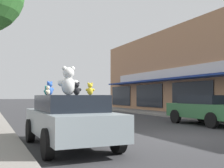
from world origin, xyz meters
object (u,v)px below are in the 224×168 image
object	(u,v)px
plush_art_car	(69,119)
teddy_bear_teal	(47,90)
teddy_bear_cream	(48,91)
teddy_bear_yellow	(90,89)
parked_car_far_center	(206,108)
teddy_bear_black	(77,89)
teddy_bear_blue	(50,88)
teddy_bear_giant	(68,81)

from	to	relation	value
plush_art_car	teddy_bear_teal	distance (m)	0.99
plush_art_car	teddy_bear_cream	bearing A→B (deg)	-163.78
plush_art_car	teddy_bear_teal	size ratio (longest dim) A/B	16.65
teddy_bear_yellow	parked_car_far_center	world-z (taller)	teddy_bear_yellow
plush_art_car	parked_car_far_center	xyz separation A→B (m)	(7.60, 3.09, 0.02)
teddy_bear_black	teddy_bear_yellow	bearing A→B (deg)	100.55
teddy_bear_blue	plush_art_car	bearing A→B (deg)	126.91
plush_art_car	teddy_bear_giant	size ratio (longest dim) A/B	5.06
teddy_bear_black	teddy_bear_blue	distance (m)	0.77
teddy_bear_cream	teddy_bear_blue	xyz separation A→B (m)	(0.14, 0.47, 0.07)
parked_car_far_center	teddy_bear_cream	bearing A→B (deg)	-158.30
teddy_bear_yellow	teddy_bear_blue	bearing A→B (deg)	-32.07
teddy_bear_black	teddy_bear_yellow	distance (m)	1.09
plush_art_car	parked_car_far_center	distance (m)	8.20
teddy_bear_giant	plush_art_car	bearing A→B (deg)	89.80
teddy_bear_giant	parked_car_far_center	size ratio (longest dim) A/B	0.20
teddy_bear_black	parked_car_far_center	size ratio (longest dim) A/B	0.09
teddy_bear_cream	teddy_bear_teal	bearing A→B (deg)	-131.88
teddy_bear_giant	parked_car_far_center	bearing A→B (deg)	-150.06
parked_car_far_center	teddy_bear_yellow	bearing A→B (deg)	-151.74
plush_art_car	teddy_bear_black	size ratio (longest dim) A/B	11.04
teddy_bear_black	teddy_bear_giant	bearing A→B (deg)	-11.37
teddy_bear_teal	plush_art_car	bearing A→B (deg)	-129.92
teddy_bear_cream	parked_car_far_center	xyz separation A→B (m)	(8.22, 3.27, -0.74)
teddy_bear_yellow	teddy_bear_cream	bearing A→B (deg)	-12.35
teddy_bear_giant	teddy_bear_teal	xyz separation A→B (m)	(-0.69, -0.40, -0.28)
teddy_bear_black	teddy_bear_blue	world-z (taller)	teddy_bear_blue
teddy_bear_cream	teddy_bear_blue	bearing A→B (deg)	-152.16
teddy_bear_teal	teddy_bear_black	xyz separation A→B (m)	(0.91, 0.31, 0.06)
teddy_bear_giant	teddy_bear_black	xyz separation A→B (m)	(0.22, -0.08, -0.22)
teddy_bear_giant	parked_car_far_center	xyz separation A→B (m)	(7.54, 2.75, -1.02)
teddy_bear_teal	teddy_bear_blue	xyz separation A→B (m)	(0.14, 0.35, 0.06)
teddy_bear_giant	teddy_bear_cream	world-z (taller)	teddy_bear_giant
teddy_bear_giant	teddy_bear_cream	distance (m)	0.90
teddy_bear_giant	teddy_bear_cream	xyz separation A→B (m)	(-0.68, -0.52, -0.28)
teddy_bear_giant	teddy_bear_blue	world-z (taller)	teddy_bear_giant
teddy_bear_teal	teddy_bear_cream	distance (m)	0.13
teddy_bear_cream	teddy_bear_blue	distance (m)	0.49
teddy_bear_teal	teddy_bear_cream	size ratio (longest dim) A/B	1.04
teddy_bear_cream	teddy_bear_blue	size ratio (longest dim) A/B	0.63
teddy_bear_giant	teddy_bear_blue	bearing A→B (deg)	15.33
teddy_bear_yellow	teddy_bear_cream	distance (m)	1.13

